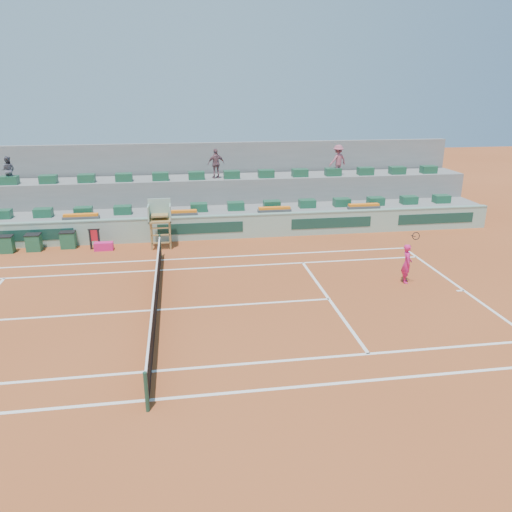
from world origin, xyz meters
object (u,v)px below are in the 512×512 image
object	(u,v)px
drink_cooler_a	(68,240)
tennis_player	(407,263)
player_bag	(104,246)
umpire_chair	(160,217)

from	to	relation	value
drink_cooler_a	tennis_player	bearing A→B (deg)	-25.30
player_bag	drink_cooler_a	xyz separation A→B (m)	(-1.77, 0.68, 0.22)
umpire_chair	tennis_player	bearing A→B (deg)	-32.21
player_bag	drink_cooler_a	world-z (taller)	drink_cooler_a
drink_cooler_a	tennis_player	size ratio (longest dim) A/B	0.37
drink_cooler_a	tennis_player	distance (m)	16.07
player_bag	umpire_chair	world-z (taller)	umpire_chair
umpire_chair	player_bag	bearing A→B (deg)	-177.92
drink_cooler_a	player_bag	bearing A→B (deg)	-20.93
umpire_chair	drink_cooler_a	bearing A→B (deg)	172.79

